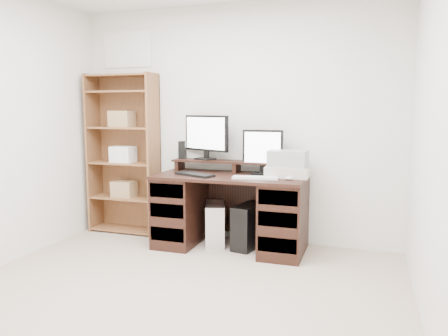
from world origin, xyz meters
The scene contains 14 objects.
room centered at (0.00, 0.00, 1.25)m, with size 3.54×4.04×2.54m.
desk centered at (0.07, 1.64, 0.39)m, with size 1.50×0.70×0.75m.
riser_shelf centered at (0.07, 1.85, 0.84)m, with size 1.40×0.22×0.12m.
monitor_wide centered at (-0.29, 1.89, 1.13)m, with size 0.56×0.27×0.47m.
monitor_small centered at (0.35, 1.81, 1.00)m, with size 0.41×0.16×0.45m.
speaker centered at (-0.56, 1.88, 0.97)m, with size 0.08×0.08×0.19m, color black.
keyboard_black centered at (-0.27, 1.50, 0.76)m, with size 0.43×0.14×0.02m, color black.
keyboard_white centered at (0.36, 1.50, 0.76)m, with size 0.43×0.13×0.02m, color silver.
mouse centered at (0.67, 1.53, 0.77)m, with size 0.08×0.05×0.03m, color silver.
printer centered at (0.63, 1.71, 0.80)m, with size 0.41×0.31×0.10m, color #B9B1A1.
basket centered at (0.63, 1.71, 0.93)m, with size 0.37×0.26×0.16m, color #93989D.
tower_silver centered at (-0.13, 1.71, 0.22)m, with size 0.19×0.43×0.43m, color silver.
tower_black centered at (0.24, 1.70, 0.22)m, with size 0.28×0.48×0.45m.
bookshelf centered at (-1.27, 1.86, 0.92)m, with size 0.80×0.30×1.80m.
Camera 1 is at (1.36, -2.49, 1.41)m, focal length 35.00 mm.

